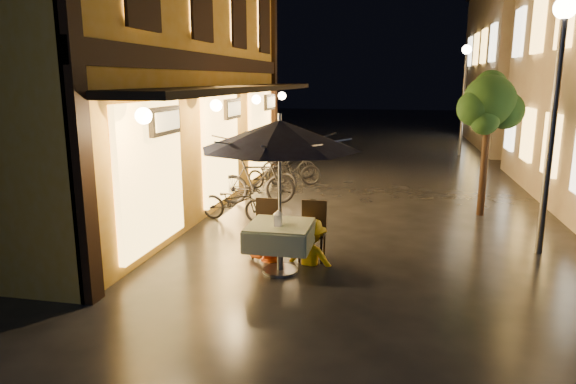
% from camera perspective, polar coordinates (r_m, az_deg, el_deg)
% --- Properties ---
extents(ground, '(90.00, 90.00, 0.00)m').
position_cam_1_polar(ground, '(7.78, 7.56, -9.99)').
color(ground, black).
rests_on(ground, ground).
extents(west_building, '(5.90, 11.40, 7.40)m').
position_cam_1_polar(west_building, '(12.81, -17.78, 15.26)').
color(west_building, gold).
rests_on(west_building, ground).
extents(east_building_far, '(7.30, 10.30, 7.30)m').
position_cam_1_polar(east_building_far, '(26.15, 28.12, 12.56)').
color(east_building_far, '#B7A98C').
rests_on(east_building_far, ground).
extents(street_tree, '(1.43, 1.20, 3.15)m').
position_cam_1_polar(street_tree, '(11.87, 21.50, 9.01)').
color(street_tree, black).
rests_on(street_tree, ground).
extents(streetlamp_near, '(0.36, 0.36, 4.23)m').
position_cam_1_polar(streetlamp_near, '(9.52, 27.74, 10.82)').
color(streetlamp_near, '#59595E').
rests_on(streetlamp_near, ground).
extents(streetlamp_far, '(0.36, 0.36, 4.23)m').
position_cam_1_polar(streetlamp_far, '(21.33, 19.04, 11.68)').
color(streetlamp_far, '#59595E').
rests_on(streetlamp_far, ground).
extents(cafe_table, '(0.99, 0.99, 0.78)m').
position_cam_1_polar(cafe_table, '(7.95, -0.89, -4.88)').
color(cafe_table, '#59595E').
rests_on(cafe_table, ground).
extents(patio_umbrella, '(2.44, 2.44, 2.46)m').
position_cam_1_polar(patio_umbrella, '(7.64, -0.93, 6.37)').
color(patio_umbrella, '#59595E').
rests_on(patio_umbrella, ground).
extents(cafe_chair_left, '(0.42, 0.42, 0.97)m').
position_cam_1_polar(cafe_chair_left, '(8.74, -2.39, -3.61)').
color(cafe_chair_left, black).
rests_on(cafe_chair_left, ground).
extents(cafe_chair_right, '(0.42, 0.42, 0.97)m').
position_cam_1_polar(cafe_chair_right, '(8.59, 2.81, -3.92)').
color(cafe_chair_right, black).
rests_on(cafe_chair_right, ground).
extents(table_lantern, '(0.16, 0.16, 0.25)m').
position_cam_1_polar(table_lantern, '(7.74, -1.10, -2.81)').
color(table_lantern, white).
rests_on(table_lantern, cafe_table).
extents(person_orange, '(0.79, 0.68, 1.39)m').
position_cam_1_polar(person_orange, '(8.52, -2.26, -2.95)').
color(person_orange, '#EA5212').
rests_on(person_orange, ground).
extents(person_yellow, '(1.01, 0.69, 1.44)m').
position_cam_1_polar(person_yellow, '(8.31, 2.59, -3.15)').
color(person_yellow, '#FBBD06').
rests_on(person_yellow, ground).
extents(bicycle_0, '(1.62, 0.78, 0.81)m').
position_cam_1_polar(bicycle_0, '(10.90, -5.96, -1.14)').
color(bicycle_0, black).
rests_on(bicycle_0, ground).
extents(bicycle_1, '(1.93, 0.92, 1.12)m').
position_cam_1_polar(bicycle_1, '(12.31, -3.53, 1.19)').
color(bicycle_1, black).
rests_on(bicycle_1, ground).
extents(bicycle_2, '(1.61, 0.97, 0.80)m').
position_cam_1_polar(bicycle_2, '(13.87, -1.83, 1.82)').
color(bicycle_2, black).
rests_on(bicycle_2, ground).
extents(bicycle_3, '(1.55, 0.73, 0.90)m').
position_cam_1_polar(bicycle_3, '(14.51, 0.71, 2.50)').
color(bicycle_3, black).
rests_on(bicycle_3, ground).
extents(bicycle_4, '(1.72, 1.00, 0.85)m').
position_cam_1_polar(bicycle_4, '(15.44, 0.09, 3.02)').
color(bicycle_4, black).
rests_on(bicycle_4, ground).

